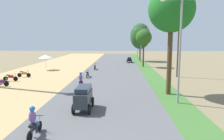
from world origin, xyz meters
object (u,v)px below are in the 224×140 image
at_px(median_tree_third, 140,36).
at_px(motorbike_ahead_fourth, 95,67).
at_px(car_van_charcoal, 84,97).
at_px(motorbike_ahead_third, 88,74).
at_px(parked_motorbike_fifth, 11,77).
at_px(car_sedan_black, 129,59).
at_px(parked_motorbike_sixth, 24,74).
at_px(motorbike_ahead_second, 81,80).
at_px(parked_motorbike_fourth, 1,82).
at_px(streetlamp_near, 180,44).
at_px(streetlamp_mid, 141,43).
at_px(vendor_umbrella, 46,56).
at_px(median_tree_second, 144,38).
at_px(streetlamp_far, 138,40).
at_px(median_tree_nearest, 171,10).
at_px(utility_pole_near, 178,40).
at_px(motorbike_foreground_rider, 34,122).

height_order(median_tree_third, motorbike_ahead_fourth, median_tree_third).
bearing_deg(car_van_charcoal, motorbike_ahead_third, 97.77).
height_order(parked_motorbike_fifth, car_sedan_black, car_sedan_black).
distance_m(parked_motorbike_sixth, motorbike_ahead_second, 10.62).
height_order(parked_motorbike_fourth, car_van_charcoal, car_van_charcoal).
distance_m(streetlamp_near, streetlamp_mid, 30.81).
distance_m(car_van_charcoal, car_sedan_black, 32.02).
bearing_deg(vendor_umbrella, parked_motorbike_sixth, -94.01).
relative_size(parked_motorbike_fourth, median_tree_second, 0.26).
bearing_deg(streetlamp_far, motorbike_ahead_fourth, -111.78).
bearing_deg(streetlamp_mid, parked_motorbike_sixth, -130.92).
relative_size(parked_motorbike_fifth, median_tree_nearest, 0.19).
bearing_deg(streetlamp_mid, streetlamp_far, 90.00).
xyz_separation_m(motorbike_ahead_second, motorbike_ahead_third, (-0.30, 6.20, -0.28)).
height_order(parked_motorbike_sixth, motorbike_ahead_second, motorbike_ahead_second).
relative_size(median_tree_second, motorbike_ahead_third, 3.79).
distance_m(median_tree_third, utility_pole_near, 21.67).
bearing_deg(vendor_umbrella, car_van_charcoal, -63.68).
distance_m(median_tree_third, streetlamp_near, 33.62).
relative_size(vendor_umbrella, streetlamp_mid, 0.34).
relative_size(median_tree_third, motorbike_ahead_third, 4.88).
bearing_deg(car_van_charcoal, parked_motorbike_sixth, 128.57).
distance_m(median_tree_second, motorbike_ahead_second, 20.12).
xyz_separation_m(median_tree_nearest, motorbike_foreground_rider, (-8.72, -9.02, -6.66)).
relative_size(median_tree_nearest, car_van_charcoal, 3.95).
distance_m(parked_motorbike_sixth, motorbike_ahead_fourth, 11.34).
distance_m(parked_motorbike_fifth, median_tree_second, 23.13).
xyz_separation_m(parked_motorbike_sixth, vendor_umbrella, (0.48, 6.88, 1.75)).
relative_size(streetlamp_near, streetlamp_mid, 1.07).
height_order(median_tree_nearest, streetlamp_mid, median_tree_nearest).
bearing_deg(motorbike_ahead_second, vendor_umbrella, 122.71).
height_order(median_tree_second, streetlamp_near, streetlamp_near).
height_order(median_tree_second, motorbike_ahead_second, median_tree_second).
bearing_deg(median_tree_third, median_tree_nearest, -90.27).
bearing_deg(motorbike_foreground_rider, motorbike_ahead_fourth, 89.85).
relative_size(motorbike_foreground_rider, motorbike_ahead_third, 1.00).
height_order(parked_motorbike_fourth, utility_pole_near, utility_pole_near).
distance_m(parked_motorbike_sixth, streetlamp_far, 34.41).
relative_size(streetlamp_near, car_sedan_black, 3.54).
xyz_separation_m(median_tree_nearest, motorbike_ahead_fourth, (-8.65, 15.55, -6.94)).
distance_m(parked_motorbike_sixth, utility_pole_near, 20.92).
bearing_deg(streetlamp_near, motorbike_foreground_rider, -144.72).
bearing_deg(streetlamp_mid, median_tree_third, 89.43).
bearing_deg(parked_motorbike_sixth, car_sedan_black, 52.09).
bearing_deg(motorbike_ahead_third, motorbike_ahead_fourth, 89.39).
xyz_separation_m(vendor_umbrella, utility_pole_near, (19.94, -5.56, 2.62)).
bearing_deg(utility_pole_near, median_tree_third, 98.21).
relative_size(parked_motorbike_fourth, utility_pole_near, 0.19).
bearing_deg(motorbike_ahead_fourth, motorbike_ahead_second, -89.06).
xyz_separation_m(car_van_charcoal, motorbike_foreground_rider, (-1.76, -4.27, -0.17)).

